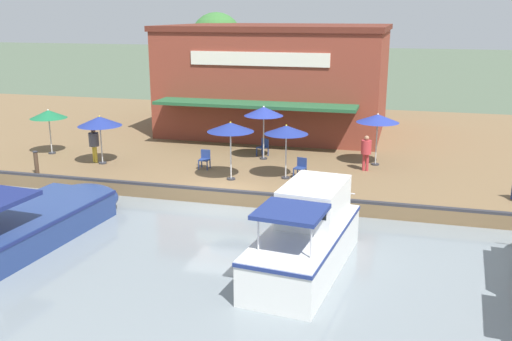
{
  "coord_description": "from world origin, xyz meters",
  "views": [
    {
      "loc": [
        20.26,
        6.88,
        7.39
      ],
      "look_at": [
        -1.0,
        1.14,
        1.3
      ],
      "focal_mm": 40.0,
      "sensor_mm": 36.0,
      "label": 1
    }
  ],
  "objects_px": {
    "person_mid_patio": "(94,141)",
    "cafe_chair_back_row_seat": "(205,158)",
    "patio_umbrella_mid_patio_left": "(378,118)",
    "cafe_chair_far_corner_seat": "(301,167)",
    "tree_upstream_bank": "(214,41)",
    "motorboat_far_downstream": "(311,233)",
    "patio_umbrella_back_row": "(286,130)",
    "patio_umbrella_near_quay_edge": "(264,111)",
    "patio_umbrella_far_corner": "(100,121)",
    "patio_umbrella_mid_patio_right": "(48,114)",
    "person_at_quay_edge": "(366,149)",
    "cafe_chair_beside_entrance": "(263,146)",
    "waterfront_restaurant": "(279,77)",
    "patio_umbrella_by_entrance": "(230,127)",
    "motorboat_fourth_along": "(38,219)",
    "mooring_post": "(36,163)"
  },
  "relations": [
    {
      "from": "patio_umbrella_near_quay_edge",
      "to": "tree_upstream_bank",
      "type": "distance_m",
      "value": 15.18
    },
    {
      "from": "patio_umbrella_by_entrance",
      "to": "mooring_post",
      "type": "relative_size",
      "value": 2.39
    },
    {
      "from": "patio_umbrella_back_row",
      "to": "person_at_quay_edge",
      "type": "xyz_separation_m",
      "value": [
        -2.14,
        3.17,
        -1.11
      ]
    },
    {
      "from": "motorboat_fourth_along",
      "to": "motorboat_far_downstream",
      "type": "relative_size",
      "value": 1.19
    },
    {
      "from": "motorboat_far_downstream",
      "to": "patio_umbrella_back_row",
      "type": "bearing_deg",
      "value": -161.8
    },
    {
      "from": "patio_umbrella_near_quay_edge",
      "to": "cafe_chair_beside_entrance",
      "type": "bearing_deg",
      "value": -164.9
    },
    {
      "from": "patio_umbrella_far_corner",
      "to": "tree_upstream_bank",
      "type": "height_order",
      "value": "tree_upstream_bank"
    },
    {
      "from": "patio_umbrella_near_quay_edge",
      "to": "person_at_quay_edge",
      "type": "distance_m",
      "value": 5.15
    },
    {
      "from": "patio_umbrella_mid_patio_right",
      "to": "patio_umbrella_by_entrance",
      "type": "bearing_deg",
      "value": 78.35
    },
    {
      "from": "patio_umbrella_mid_patio_right",
      "to": "patio_umbrella_by_entrance",
      "type": "distance_m",
      "value": 10.28
    },
    {
      "from": "person_mid_patio",
      "to": "motorboat_far_downstream",
      "type": "relative_size",
      "value": 0.24
    },
    {
      "from": "motorboat_far_downstream",
      "to": "mooring_post",
      "type": "relative_size",
      "value": 6.45
    },
    {
      "from": "cafe_chair_far_corner_seat",
      "to": "tree_upstream_bank",
      "type": "bearing_deg",
      "value": -149.52
    },
    {
      "from": "patio_umbrella_mid_patio_right",
      "to": "patio_umbrella_far_corner",
      "type": "relative_size",
      "value": 0.99
    },
    {
      "from": "patio_umbrella_by_entrance",
      "to": "tree_upstream_bank",
      "type": "xyz_separation_m",
      "value": [
        -16.96,
        -6.57,
        2.67
      ]
    },
    {
      "from": "person_at_quay_edge",
      "to": "motorboat_fourth_along",
      "type": "bearing_deg",
      "value": -47.73
    },
    {
      "from": "person_mid_patio",
      "to": "waterfront_restaurant",
      "type": "bearing_deg",
      "value": 148.23
    },
    {
      "from": "motorboat_far_downstream",
      "to": "motorboat_fourth_along",
      "type": "bearing_deg",
      "value": -88.4
    },
    {
      "from": "patio_umbrella_far_corner",
      "to": "patio_umbrella_back_row",
      "type": "bearing_deg",
      "value": 88.79
    },
    {
      "from": "patio_umbrella_mid_patio_right",
      "to": "motorboat_fourth_along",
      "type": "distance_m",
      "value": 10.11
    },
    {
      "from": "person_mid_patio",
      "to": "patio_umbrella_mid_patio_left",
      "type": "bearing_deg",
      "value": 103.1
    },
    {
      "from": "cafe_chair_beside_entrance",
      "to": "motorboat_fourth_along",
      "type": "bearing_deg",
      "value": -25.51
    },
    {
      "from": "patio_umbrella_mid_patio_right",
      "to": "patio_umbrella_near_quay_edge",
      "type": "height_order",
      "value": "patio_umbrella_near_quay_edge"
    },
    {
      "from": "patio_umbrella_back_row",
      "to": "patio_umbrella_by_entrance",
      "type": "bearing_deg",
      "value": -70.43
    },
    {
      "from": "person_mid_patio",
      "to": "person_at_quay_edge",
      "type": "bearing_deg",
      "value": 98.44
    },
    {
      "from": "patio_umbrella_mid_patio_right",
      "to": "person_at_quay_edge",
      "type": "bearing_deg",
      "value": 93.12
    },
    {
      "from": "cafe_chair_far_corner_seat",
      "to": "tree_upstream_bank",
      "type": "xyz_separation_m",
      "value": [
        -15.88,
        -9.35,
        4.45
      ]
    },
    {
      "from": "patio_umbrella_far_corner",
      "to": "patio_umbrella_mid_patio_left",
      "type": "height_order",
      "value": "patio_umbrella_mid_patio_left"
    },
    {
      "from": "waterfront_restaurant",
      "to": "patio_umbrella_mid_patio_right",
      "type": "height_order",
      "value": "waterfront_restaurant"
    },
    {
      "from": "waterfront_restaurant",
      "to": "tree_upstream_bank",
      "type": "distance_m",
      "value": 8.3
    },
    {
      "from": "patio_umbrella_mid_patio_right",
      "to": "cafe_chair_back_row_seat",
      "type": "distance_m",
      "value": 8.54
    },
    {
      "from": "patio_umbrella_mid_patio_left",
      "to": "cafe_chair_back_row_seat",
      "type": "height_order",
      "value": "patio_umbrella_mid_patio_left"
    },
    {
      "from": "waterfront_restaurant",
      "to": "cafe_chair_beside_entrance",
      "type": "distance_m",
      "value": 7.63
    },
    {
      "from": "patio_umbrella_mid_patio_left",
      "to": "person_mid_patio",
      "type": "bearing_deg",
      "value": -76.9
    },
    {
      "from": "patio_umbrella_mid_patio_right",
      "to": "cafe_chair_far_corner_seat",
      "type": "height_order",
      "value": "patio_umbrella_mid_patio_right"
    },
    {
      "from": "patio_umbrella_mid_patio_right",
      "to": "tree_upstream_bank",
      "type": "height_order",
      "value": "tree_upstream_bank"
    },
    {
      "from": "person_at_quay_edge",
      "to": "waterfront_restaurant",
      "type": "bearing_deg",
      "value": -145.51
    },
    {
      "from": "person_mid_patio",
      "to": "cafe_chair_back_row_seat",
      "type": "bearing_deg",
      "value": 93.42
    },
    {
      "from": "patio_umbrella_mid_patio_left",
      "to": "motorboat_far_downstream",
      "type": "height_order",
      "value": "patio_umbrella_mid_patio_left"
    },
    {
      "from": "tree_upstream_bank",
      "to": "cafe_chair_far_corner_seat",
      "type": "bearing_deg",
      "value": 30.48
    },
    {
      "from": "patio_umbrella_near_quay_edge",
      "to": "waterfront_restaurant",
      "type": "bearing_deg",
      "value": -172.53
    },
    {
      "from": "patio_umbrella_mid_patio_left",
      "to": "person_at_quay_edge",
      "type": "relative_size",
      "value": 1.51
    },
    {
      "from": "patio_umbrella_far_corner",
      "to": "cafe_chair_beside_entrance",
      "type": "distance_m",
      "value": 7.85
    },
    {
      "from": "patio_umbrella_near_quay_edge",
      "to": "person_at_quay_edge",
      "type": "relative_size",
      "value": 1.62
    },
    {
      "from": "patio_umbrella_mid_patio_right",
      "to": "person_at_quay_edge",
      "type": "distance_m",
      "value": 15.48
    },
    {
      "from": "patio_umbrella_near_quay_edge",
      "to": "cafe_chair_beside_entrance",
      "type": "relative_size",
      "value": 3.03
    },
    {
      "from": "patio_umbrella_near_quay_edge",
      "to": "mooring_post",
      "type": "xyz_separation_m",
      "value": [
        5.2,
        -8.87,
        -1.79
      ]
    },
    {
      "from": "motorboat_fourth_along",
      "to": "cafe_chair_far_corner_seat",
      "type": "bearing_deg",
      "value": 134.31
    },
    {
      "from": "patio_umbrella_back_row",
      "to": "waterfront_restaurant",
      "type": "bearing_deg",
      "value": -165.64
    },
    {
      "from": "cafe_chair_far_corner_seat",
      "to": "cafe_chair_beside_entrance",
      "type": "relative_size",
      "value": 1.0
    }
  ]
}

